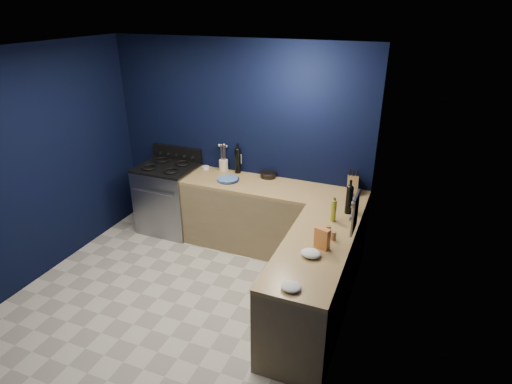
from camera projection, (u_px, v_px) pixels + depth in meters
The scene contains 29 objects.
floor at pixel (175, 304), 4.54m from camera, with size 3.50×3.50×0.02m, color beige.
ceiling at pixel (149, 52), 3.44m from camera, with size 3.50×3.50×0.02m, color silver.
wall_back at pixel (239, 142), 5.47m from camera, with size 3.50×0.02×2.60m, color black.
wall_right at pixel (348, 229), 3.40m from camera, with size 0.02×3.50×2.60m, color black.
wall_left at pixel (27, 170), 4.59m from camera, with size 0.02×3.50×2.60m, color black.
wall_front at pixel (0, 311), 2.51m from camera, with size 3.50×0.02×2.60m, color black.
cab_back at pixel (272, 220), 5.36m from camera, with size 2.30×0.63×0.86m, color olive.
top_back at pixel (273, 188), 5.17m from camera, with size 2.30×0.63×0.04m, color brown.
cab_right at pixel (312, 287), 4.11m from camera, with size 0.63×1.67×0.86m, color olive.
top_right at pixel (315, 248), 3.92m from camera, with size 0.63×1.67×0.04m, color brown.
gas_range at pixel (169, 199), 5.85m from camera, with size 0.76×0.66×0.92m, color gray.
oven_door at pixel (157, 209), 5.59m from camera, with size 0.59×0.02×0.42m, color black.
cooktop at pixel (166, 167), 5.65m from camera, with size 0.76×0.66×0.03m, color black.
backguard at pixel (177, 153), 5.86m from camera, with size 0.76×0.06×0.20m, color black.
spice_panel at pixel (355, 213), 3.92m from camera, with size 0.02×0.28×0.38m, color gray.
wall_outlet at pixel (238, 159), 5.55m from camera, with size 0.09×0.02×0.13m, color white.
plate_stack at pixel (228, 180), 5.32m from camera, with size 0.26×0.26×0.03m, color #3467B0.
ramekin at pixel (206, 168), 5.69m from camera, with size 0.09×0.09×0.04m, color white.
utensil_crock at pixel (224, 165), 5.62m from camera, with size 0.12×0.12×0.15m, color #F5F1C7.
wine_bottle_back at pixel (238, 161), 5.51m from camera, with size 0.08×0.08×0.32m, color black.
lemon_basket at pixel (268, 174), 5.42m from camera, with size 0.20×0.20×0.08m, color black.
knife_block at pixel (353, 184), 4.95m from camera, with size 0.12×0.19×0.21m, color brown.
wine_bottle_right at pixel (349, 200), 4.46m from camera, with size 0.07×0.07×0.30m, color black.
oil_bottle at pixel (334, 211), 4.31m from camera, with size 0.05×0.05×0.24m, color #969B1F.
spice_jar_near at pixel (328, 231), 4.07m from camera, with size 0.05×0.05×0.10m, color olive.
spice_jar_far at pixel (334, 236), 3.99m from camera, with size 0.05×0.05×0.09m, color olive.
crouton_bag at pixel (322, 238), 3.84m from camera, with size 0.14×0.07×0.21m, color red.
towel_front at pixel (311, 253), 3.74m from camera, with size 0.18×0.15×0.06m, color white.
towel_end at pixel (291, 287), 3.32m from camera, with size 0.17×0.15×0.05m, color white.
Camera 1 is at (2.16, -3.02, 3.00)m, focal length 29.30 mm.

